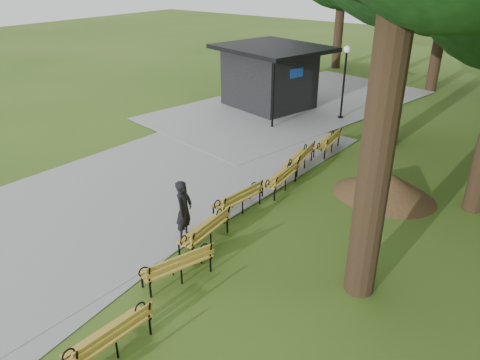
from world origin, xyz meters
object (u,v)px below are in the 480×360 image
Objects in this scene: dirt_mound at (385,184)px; bench_4 at (237,198)px; bench_2 at (177,264)px; bench_6 at (299,157)px; bench_3 at (204,230)px; kiosk at (269,76)px; bench_7 at (327,142)px; bench_5 at (280,178)px; person at (184,210)px; bench_1 at (109,335)px; lamp_post at (345,68)px.

dirt_mound reaches higher than bench_4.
bench_6 is (-1.02, 7.57, 0.00)m from bench_2.
bench_3 and bench_4 have the same top height.
kiosk is 11.61m from bench_4.
bench_6 is 1.00× the size of bench_7.
bench_6 is at bearing -155.31° from bench_2.
bench_7 is (-0.94, 9.61, 0.00)m from bench_2.
bench_5 is 3.99m from bench_7.
bench_5 is at bearing 176.72° from bench_3.
bench_6 is (-0.52, 5.99, 0.00)m from bench_3.
bench_5 is (0.50, 4.12, -0.43)m from person.
bench_7 is (-0.05, 6.04, 0.00)m from bench_4.
person is at bearing -90.00° from bench_3.
bench_1 and bench_5 have the same top height.
kiosk is at bearing -145.56° from bench_4.
dirt_mound is (3.52, 5.77, -0.42)m from person.
lamp_post is at bearing -12.88° from person.
bench_7 is at bearing 167.02° from bench_6.
bench_6 is at bearing 175.25° from dirt_mound.
lamp_post is 1.84× the size of bench_5.
bench_1 is (-1.80, -9.75, -0.01)m from dirt_mound.
dirt_mound reaches higher than bench_1.
person is at bearing -8.92° from bench_7.
bench_1 is 12.18m from bench_7.
person is 6.77m from dirt_mound.
kiosk reaches higher than bench_5.
lamp_post is 1.84× the size of bench_3.
bench_2 is 5.67m from bench_5.
person is 0.92× the size of bench_3.
person is 0.92× the size of bench_2.
bench_3 is 2.04m from bench_4.
person is 0.92× the size of bench_1.
bench_1 is 2.53m from bench_2.
bench_6 is (-3.40, 0.28, -0.01)m from dirt_mound.
lamp_post reaches higher than bench_4.
lamp_post is 14.43m from bench_2.
bench_4 is at bearing -174.50° from bench_3.
bench_7 is (-1.51, 12.08, 0.00)m from bench_1.
bench_2 is (6.49, -13.68, -1.17)m from kiosk.
bench_1 is at bearing 30.01° from bench_2.
bench_3 is at bearing -50.28° from kiosk.
dirt_mound is 1.49× the size of bench_4.
kiosk is 17.66m from bench_1.
dirt_mound is at bearing -50.21° from person.
lamp_post reaches higher than dirt_mound.
lamp_post reaches higher than kiosk.
person is 0.50× the size of lamp_post.
bench_4 is at bearing -6.93° from bench_7.
kiosk is 10.00m from bench_5.
person reaches higher than bench_2.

